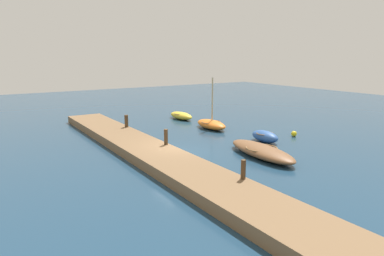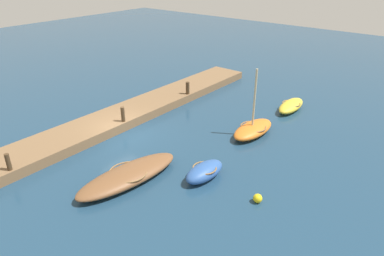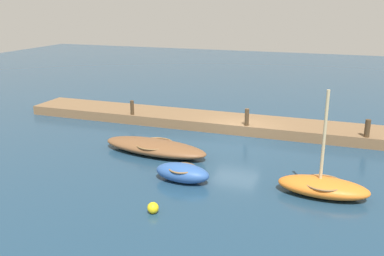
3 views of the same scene
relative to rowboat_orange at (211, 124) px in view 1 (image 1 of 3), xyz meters
name	(u,v)px [view 1 (image 1 of 3)]	position (x,y,z in m)	size (l,w,h in m)	color
ground_plane	(177,154)	(4.93, -6.14, -0.39)	(84.00, 84.00, 0.00)	navy
dock_platform	(152,154)	(4.93, -7.84, -0.10)	(27.97, 2.85, 0.58)	brown
rowboat_orange	(211,124)	(0.00, 0.00, 0.00)	(3.53, 1.64, 4.20)	orange
motorboat_brown	(261,151)	(8.14, -2.16, -0.04)	(5.75, 2.43, 0.68)	brown
rowboat_yellow	(181,116)	(-5.04, 0.14, -0.05)	(3.19, 1.34, 0.67)	gold
dinghy_blue	(265,136)	(5.64, 0.56, 0.01)	(2.45, 1.27, 0.78)	#2D569E
mooring_post_west	(126,121)	(-1.76, -6.67, 0.65)	(0.27, 0.27, 0.92)	#47331E
mooring_post_mid_west	(166,137)	(4.52, -6.67, 0.67)	(0.24, 0.24, 0.96)	#47331E
mooring_post_mid_east	(243,169)	(11.68, -6.67, 0.63)	(0.22, 0.22, 0.88)	#47331E
marker_buoy	(294,134)	(5.63, 3.53, -0.18)	(0.41, 0.41, 0.41)	yellow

